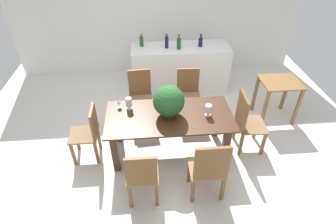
{
  "coord_description": "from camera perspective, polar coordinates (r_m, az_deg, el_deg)",
  "views": [
    {
      "loc": [
        -0.29,
        -3.39,
        3.22
      ],
      "look_at": [
        -0.01,
        -0.1,
        0.7
      ],
      "focal_mm": 28.81,
      "sensor_mm": 36.0,
      "label": 1
    }
  ],
  "objects": [
    {
      "name": "ground_plane",
      "position": [
        4.69,
        -0.02,
        -6.02
      ],
      "size": [
        7.04,
        7.04,
        0.0
      ],
      "primitive_type": "plane",
      "color": "silver"
    },
    {
      "name": "back_wall",
      "position": [
        6.3,
        -2.21,
        19.6
      ],
      "size": [
        6.4,
        0.1,
        2.6
      ],
      "primitive_type": "cube",
      "color": "white",
      "rests_on": "ground"
    },
    {
      "name": "dining_table",
      "position": [
        4.12,
        0.27,
        -2.4
      ],
      "size": [
        1.9,
        0.91,
        0.74
      ],
      "color": "#422616",
      "rests_on": "ground"
    },
    {
      "name": "chair_head_end",
      "position": [
        4.25,
        -16.4,
        -3.94
      ],
      "size": [
        0.43,
        0.42,
        0.92
      ],
      "rotation": [
        0.0,
        0.0,
        -1.56
      ],
      "color": "brown",
      "rests_on": "ground"
    },
    {
      "name": "chair_far_left",
      "position": [
        4.87,
        -5.82,
        3.8
      ],
      "size": [
        0.46,
        0.47,
        0.98
      ],
      "rotation": [
        0.0,
        0.0,
        0.07
      ],
      "color": "brown",
      "rests_on": "ground"
    },
    {
      "name": "chair_near_right",
      "position": [
        3.54,
        8.7,
        -11.71
      ],
      "size": [
        0.48,
        0.41,
        1.02
      ],
      "rotation": [
        0.0,
        0.0,
        3.14
      ],
      "color": "brown",
      "rests_on": "ground"
    },
    {
      "name": "chair_far_right",
      "position": [
        4.93,
        4.29,
        4.19
      ],
      "size": [
        0.45,
        0.49,
        0.95
      ],
      "rotation": [
        0.0,
        0.0,
        -0.04
      ],
      "color": "brown",
      "rests_on": "ground"
    },
    {
      "name": "chair_foot_end",
      "position": [
        4.39,
        16.19,
        -1.62
      ],
      "size": [
        0.46,
        0.49,
        1.02
      ],
      "rotation": [
        0.0,
        0.0,
        1.52
      ],
      "color": "brown",
      "rests_on": "ground"
    },
    {
      "name": "chair_near_left",
      "position": [
        3.51,
        -5.5,
        -13.11
      ],
      "size": [
        0.42,
        0.44,
        0.94
      ],
      "rotation": [
        0.0,
        0.0,
        3.13
      ],
      "color": "brown",
      "rests_on": "ground"
    },
    {
      "name": "flower_centerpiece",
      "position": [
        3.89,
        0.16,
        2.3
      ],
      "size": [
        0.46,
        0.46,
        0.49
      ],
      "color": "#4C3828",
      "rests_on": "dining_table"
    },
    {
      "name": "crystal_vase_left",
      "position": [
        4.01,
        8.53,
        0.56
      ],
      "size": [
        0.1,
        0.1,
        0.18
      ],
      "color": "silver",
      "rests_on": "dining_table"
    },
    {
      "name": "crystal_vase_center_near",
      "position": [
        4.13,
        -8.3,
        1.98
      ],
      "size": [
        0.1,
        0.1,
        0.2
      ],
      "color": "silver",
      "rests_on": "dining_table"
    },
    {
      "name": "wine_glass",
      "position": [
        4.2,
        -10.39,
        2.19
      ],
      "size": [
        0.07,
        0.07,
        0.15
      ],
      "color": "silver",
      "rests_on": "dining_table"
    },
    {
      "name": "kitchen_counter",
      "position": [
        5.76,
        2.57,
        9.09
      ],
      "size": [
        1.99,
        0.64,
        0.99
      ],
      "primitive_type": "cube",
      "color": "white",
      "rests_on": "ground"
    },
    {
      "name": "wine_bottle_tall",
      "position": [
        5.45,
        -0.28,
        14.57
      ],
      "size": [
        0.07,
        0.07,
        0.29
      ],
      "color": "#0F1E38",
      "rests_on": "kitchen_counter"
    },
    {
      "name": "wine_bottle_amber",
      "position": [
        5.56,
        -5.63,
        14.65
      ],
      "size": [
        0.08,
        0.08,
        0.26
      ],
      "color": "#194C1E",
      "rests_on": "kitchen_counter"
    },
    {
      "name": "wine_bottle_green",
      "position": [
        5.56,
        6.89,
        14.52
      ],
      "size": [
        0.08,
        0.08,
        0.26
      ],
      "color": "#0F1E38",
      "rests_on": "kitchen_counter"
    },
    {
      "name": "wine_bottle_dark",
      "position": [
        5.41,
        2.3,
        14.31
      ],
      "size": [
        0.08,
        0.08,
        0.3
      ],
      "color": "#194C1E",
      "rests_on": "kitchen_counter"
    },
    {
      "name": "side_table",
      "position": [
        5.23,
        22.34,
        4.27
      ],
      "size": [
        0.68,
        0.57,
        0.78
      ],
      "color": "brown",
      "rests_on": "ground"
    }
  ]
}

